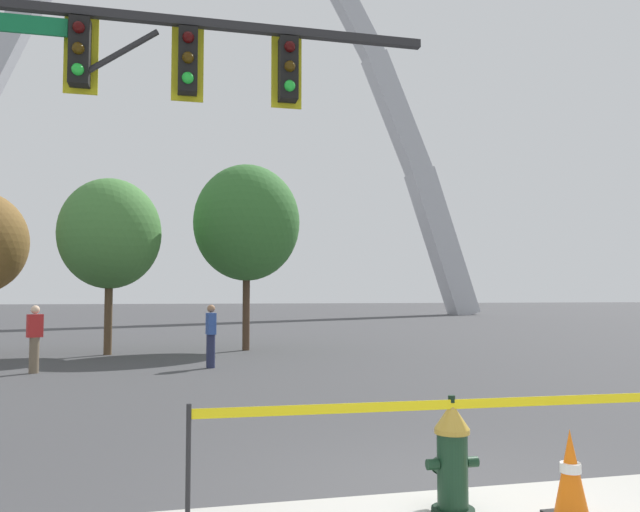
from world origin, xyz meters
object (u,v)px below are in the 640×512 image
(fire_hydrant, at_px, (452,457))
(pedestrian_standing_center, at_px, (211,335))
(monument_arch, at_px, (206,107))
(pedestrian_walking_left, at_px, (35,338))
(traffic_cone_by_hydrant, at_px, (571,475))
(traffic_signal_gantry, at_px, (106,112))

(fire_hydrant, distance_m, pedestrian_standing_center, 11.15)
(monument_arch, height_order, pedestrian_standing_center, monument_arch)
(pedestrian_walking_left, bearing_deg, pedestrian_standing_center, 1.66)
(monument_arch, bearing_deg, pedestrian_walking_left, -98.69)
(traffic_cone_by_hydrant, bearing_deg, pedestrian_standing_center, 101.38)
(monument_arch, xyz_separation_m, pedestrian_standing_center, (-1.51, -36.66, -16.83))
(fire_hydrant, distance_m, traffic_signal_gantry, 6.14)
(fire_hydrant, xyz_separation_m, traffic_cone_by_hydrant, (0.91, -0.34, -0.11))
(fire_hydrant, relative_size, pedestrian_walking_left, 0.62)
(traffic_signal_gantry, height_order, pedestrian_standing_center, traffic_signal_gantry)
(fire_hydrant, bearing_deg, monument_arch, 89.85)
(pedestrian_standing_center, bearing_deg, traffic_cone_by_hydrant, -78.62)
(fire_hydrant, xyz_separation_m, monument_arch, (0.13, 47.72, 17.18))
(fire_hydrant, height_order, pedestrian_walking_left, pedestrian_walking_left)
(pedestrian_walking_left, bearing_deg, traffic_cone_by_hydrant, -60.42)
(traffic_cone_by_hydrant, xyz_separation_m, pedestrian_standing_center, (-2.29, 11.40, 0.46))
(fire_hydrant, bearing_deg, pedestrian_walking_left, 116.67)
(fire_hydrant, distance_m, traffic_cone_by_hydrant, 0.97)
(traffic_signal_gantry, distance_m, monument_arch, 46.24)
(fire_hydrant, xyz_separation_m, pedestrian_standing_center, (-1.39, 11.06, 0.35))
(pedestrian_walking_left, xyz_separation_m, pedestrian_standing_center, (4.11, 0.12, 0.00))
(pedestrian_walking_left, bearing_deg, traffic_signal_gantry, -72.88)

